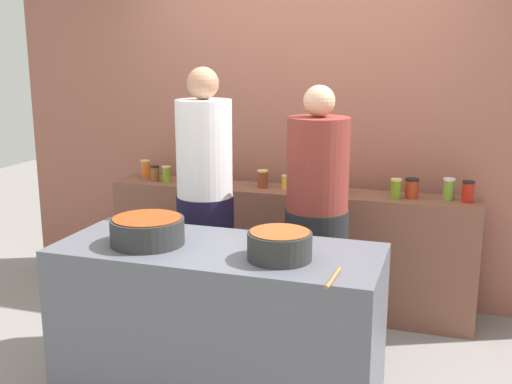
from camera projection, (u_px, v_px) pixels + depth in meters
ground at (238, 376)px, 3.65m from camera, size 12.00×12.00×0.00m
storefront_wall at (301, 104)px, 4.66m from camera, size 4.80×0.12×3.00m
display_shelf at (287, 248)px, 4.57m from camera, size 2.70×0.36×0.91m
prep_table at (218, 327)px, 3.27m from camera, size 1.70×0.70×0.90m
preserve_jar_0 at (146, 169)px, 4.85m from camera, size 0.07×0.07×0.14m
preserve_jar_1 at (155, 173)px, 4.74m from camera, size 0.07×0.07×0.12m
preserve_jar_2 at (166, 174)px, 4.69m from camera, size 0.07×0.07×0.13m
preserve_jar_3 at (201, 174)px, 4.67m from camera, size 0.09×0.09×0.14m
preserve_jar_4 at (213, 177)px, 4.56m from camera, size 0.09×0.09×0.14m
preserve_jar_5 at (263, 179)px, 4.51m from camera, size 0.08×0.08×0.13m
preserve_jar_6 at (286, 182)px, 4.49m from camera, size 0.07×0.07×0.10m
preserve_jar_7 at (311, 181)px, 4.45m from camera, size 0.09×0.09×0.12m
preserve_jar_8 at (325, 185)px, 4.32m from camera, size 0.08×0.08×0.12m
preserve_jar_9 at (342, 186)px, 4.31m from camera, size 0.07×0.07×0.11m
preserve_jar_10 at (396, 189)px, 4.16m from camera, size 0.07×0.07×0.14m
preserve_jar_11 at (412, 188)px, 4.18m from camera, size 0.09×0.09×0.14m
preserve_jar_12 at (449, 189)px, 4.14m from camera, size 0.08×0.08×0.15m
preserve_jar_13 at (468, 192)px, 4.07m from camera, size 0.08×0.08×0.14m
cooking_pot_left at (147, 231)px, 3.21m from camera, size 0.39×0.39×0.14m
cooking_pot_center at (280, 245)px, 2.97m from camera, size 0.32×0.32×0.14m
wooden_spoon at (333, 278)px, 2.71m from camera, size 0.03×0.25×0.02m
cook_with_tongs at (206, 222)px, 3.93m from camera, size 0.37×0.37×1.80m
cook_in_cap at (316, 236)px, 3.82m from camera, size 0.40×0.40×1.70m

